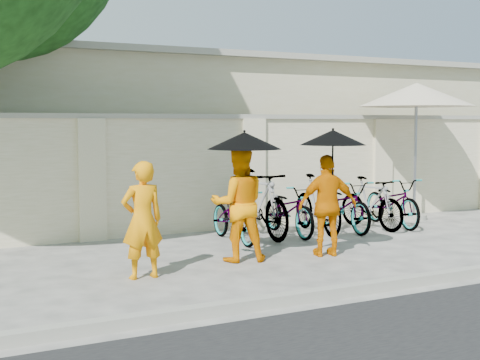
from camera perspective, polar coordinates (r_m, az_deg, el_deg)
name	(u,v)px	position (r m, az deg, el deg)	size (l,w,h in m)	color
ground	(231,271)	(8.79, -0.76, -7.79)	(80.00, 80.00, 0.00)	#B6B1A5
kerb	(302,297)	(7.35, 5.34, -9.90)	(40.00, 0.16, 0.12)	gray
compound_wall	(200,175)	(11.93, -3.43, 0.44)	(20.00, 0.30, 2.00)	#F3E5C5
building_behind	(172,136)	(15.79, -5.80, 3.72)	(14.00, 6.00, 3.20)	beige
monk_left	(142,220)	(8.36, -8.34, -3.40)	(0.53, 0.35, 1.47)	orange
monk_center	(239,204)	(9.30, -0.13, -2.06)	(0.78, 0.61, 1.61)	#FF8D00
parasol_center	(244,141)	(9.18, 0.38, 3.37)	(1.03, 1.03, 0.89)	black
monk_right	(328,205)	(9.74, 7.49, -2.17)	(0.86, 0.36, 1.47)	#DC7000
parasol_right	(333,137)	(9.62, 7.93, 3.61)	(0.94, 0.94, 1.00)	black
patio_umbrella	(416,96)	(13.67, 14.83, 6.92)	(2.76, 2.76, 2.71)	gray
bike_0	(234,216)	(10.83, -0.49, -3.05)	(0.57, 1.63, 0.86)	gray
bike_1	(259,204)	(11.24, 1.61, -2.02)	(0.54, 1.90, 1.14)	gray
bike_2	(289,210)	(11.48, 4.20, -2.53)	(0.59, 1.69, 0.89)	gray
bike_3	(317,204)	(11.74, 6.63, -2.05)	(0.48, 1.71, 1.02)	gray
bike_4	(344,205)	(12.06, 8.86, -2.15)	(0.61, 1.74, 0.92)	gray
bike_5	(371,203)	(12.34, 11.13, -1.95)	(0.44, 1.57, 0.95)	gray
bike_6	(392,202)	(12.76, 12.88, -1.82)	(0.61, 1.74, 0.92)	gray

